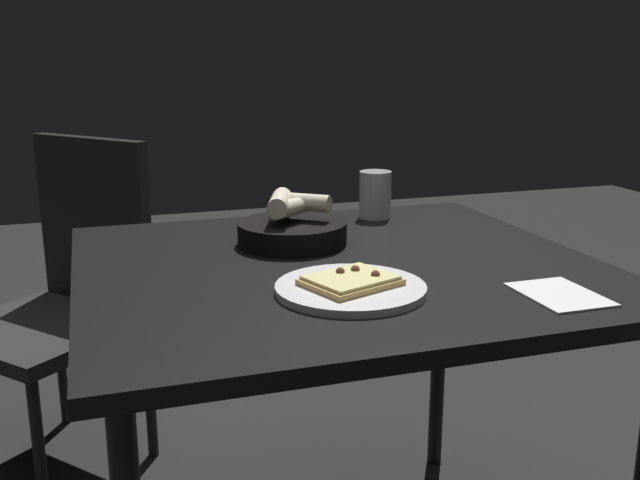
{
  "coord_description": "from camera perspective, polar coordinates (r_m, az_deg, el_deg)",
  "views": [
    {
      "loc": [
        1.3,
        -0.46,
        1.15
      ],
      "look_at": [
        -0.09,
        -0.01,
        0.77
      ],
      "focal_mm": 40.83,
      "sensor_mm": 36.0,
      "label": 1
    }
  ],
  "objects": [
    {
      "name": "pizza_plate",
      "position": [
        1.25,
        2.41,
        -3.69
      ],
      "size": [
        0.26,
        0.26,
        0.04
      ],
      "color": "white",
      "rests_on": "dining_table"
    },
    {
      "name": "dining_table",
      "position": [
        1.45,
        1.38,
        -4.35
      ],
      "size": [
        0.91,
        1.0,
        0.75
      ],
      "color": "black",
      "rests_on": "ground"
    },
    {
      "name": "chair_far",
      "position": [
        2.15,
        -19.2,
        -3.5
      ],
      "size": [
        0.62,
        0.62,
        0.92
      ],
      "color": "#2A2A2A",
      "rests_on": "ground"
    },
    {
      "name": "bread_basket",
      "position": [
        1.55,
        -2.23,
        0.91
      ],
      "size": [
        0.23,
        0.23,
        0.11
      ],
      "color": "black",
      "rests_on": "dining_table"
    },
    {
      "name": "beer_glass",
      "position": [
        1.81,
        4.34,
        3.41
      ],
      "size": [
        0.08,
        0.08,
        0.12
      ],
      "color": "silver",
      "rests_on": "dining_table"
    },
    {
      "name": "napkin",
      "position": [
        1.3,
        18.26,
        -4.08
      ],
      "size": [
        0.16,
        0.12,
        0.0
      ],
      "color": "white",
      "rests_on": "dining_table"
    }
  ]
}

